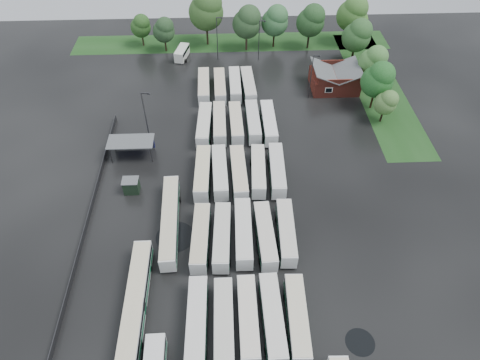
{
  "coord_description": "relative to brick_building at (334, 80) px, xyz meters",
  "views": [
    {
      "loc": [
        -0.11,
        -38.1,
        52.36
      ],
      "look_at": [
        2.0,
        12.0,
        2.5
      ],
      "focal_mm": 32.0,
      "sensor_mm": 36.0,
      "label": 1
    }
  ],
  "objects": [
    {
      "name": "ground",
      "position": [
        -24.0,
        -42.77,
        -1.87
      ],
      "size": [
        160.0,
        160.0,
        0.0
      ],
      "primitive_type": "plane",
      "color": "black",
      "rests_on": "ground"
    },
    {
      "name": "brick_building",
      "position": [
        0.0,
        0.0,
        0.0
      ],
      "size": [
        10.07,
        8.6,
        5.39
      ],
      "color": "maroon",
      "rests_on": "ground"
    },
    {
      "name": "wash_shed",
      "position": [
        -41.2,
        -20.74,
        1.12
      ],
      "size": [
        8.2,
        4.2,
        3.58
      ],
      "color": "#2D2D30",
      "rests_on": "ground"
    },
    {
      "name": "utility_hut",
      "position": [
        -40.2,
        -30.17,
        -0.55
      ],
      "size": [
        2.7,
        2.2,
        2.62
      ],
      "color": "black",
      "rests_on": "ground"
    },
    {
      "name": "grass_strip_north",
      "position": [
        -22.0,
        22.03,
        -1.86
      ],
      "size": [
        80.0,
        10.0,
        0.01
      ],
      "primitive_type": "cube",
      "color": "#183E14",
      "rests_on": "ground"
    },
    {
      "name": "grass_strip_east",
      "position": [
        10.0,
        0.03,
        -1.86
      ],
      "size": [
        10.0,
        50.0,
        0.01
      ],
      "primitive_type": "cube",
      "color": "#183E14",
      "rests_on": "ground"
    },
    {
      "name": "west_fence",
      "position": [
        -46.2,
        -34.77,
        -1.27
      ],
      "size": [
        0.1,
        50.0,
        1.2
      ],
      "primitive_type": "cube",
      "color": "#2D2D30",
      "rests_on": "ground"
    },
    {
      "name": "bus_r1c0",
      "position": [
        -28.46,
        -55.06,
        -0.09
      ],
      "size": [
        2.63,
        11.61,
        3.22
      ],
      "rotation": [
        0.0,
        0.0,
        -0.01
      ],
      "color": "silver",
      "rests_on": "ground"
    },
    {
      "name": "bus_r1c1",
      "position": [
        -25.08,
        -55.44,
        -0.1
      ],
      "size": [
        2.48,
        11.53,
        3.21
      ],
      "rotation": [
        0.0,
        0.0,
        -0.0
      ],
      "color": "silver",
      "rests_on": "ground"
    },
    {
      "name": "bus_r1c2",
      "position": [
        -22.0,
        -54.99,
        -0.13
      ],
      "size": [
        2.45,
        11.34,
        3.15
      ],
      "rotation": [
        0.0,
        0.0,
        0.0
      ],
      "color": "silver",
      "rests_on": "ground"
    },
    {
      "name": "bus_r1c3",
      "position": [
        -18.9,
        -54.99,
        -0.09
      ],
      "size": [
        2.73,
        11.65,
        3.23
      ],
      "rotation": [
        0.0,
        0.0,
        0.02
      ],
      "color": "silver",
      "rests_on": "ground"
    },
    {
      "name": "bus_r1c4",
      "position": [
        -15.79,
        -55.17,
        -0.12
      ],
      "size": [
        2.82,
        11.49,
        3.18
      ],
      "rotation": [
        0.0,
        0.0,
        -0.04
      ],
      "color": "silver",
      "rests_on": "ground"
    },
    {
      "name": "bus_r2c0",
      "position": [
        -28.31,
        -41.79,
        -0.13
      ],
      "size": [
        2.87,
        11.44,
        3.16
      ],
      "rotation": [
        0.0,
        0.0,
        -0.04
      ],
      "color": "silver",
      "rests_on": "ground"
    },
    {
      "name": "bus_r2c1",
      "position": [
        -25.14,
        -41.79,
        -0.13
      ],
      "size": [
        2.92,
        11.46,
        3.16
      ],
      "rotation": [
        0.0,
        0.0,
        -0.05
      ],
      "color": "silver",
      "rests_on": "ground"
    },
    {
      "name": "bus_r2c2",
      "position": [
        -21.93,
        -41.23,
        -0.08
      ],
      "size": [
        2.66,
        11.69,
        3.24
      ],
      "rotation": [
        0.0,
        0.0,
        -0.02
      ],
      "color": "silver",
      "rests_on": "ground"
    },
    {
      "name": "bus_r2c3",
      "position": [
        -18.71,
        -41.83,
        -0.13
      ],
      "size": [
        2.84,
        11.42,
        3.16
      ],
      "rotation": [
        0.0,
        0.0,
        0.04
      ],
      "color": "silver",
      "rests_on": "ground"
    },
    {
      "name": "bus_r2c4",
      "position": [
        -15.52,
        -41.31,
        -0.15
      ],
      "size": [
        2.79,
        11.27,
        3.11
      ],
      "rotation": [
        0.0,
        0.0,
        -0.04
      ],
      "color": "silver",
      "rests_on": "ground"
    },
    {
      "name": "bus_r3c0",
      "position": [
        -28.28,
        -28.04,
        -0.09
      ],
      "size": [
        2.79,
        11.64,
        3.22
      ],
      "rotation": [
        0.0,
        0.0,
        -0.03
      ],
      "color": "silver",
      "rests_on": "ground"
    },
    {
      "name": "bus_r3c1",
      "position": [
        -25.32,
        -27.92,
        -0.11
      ],
      "size": [
        2.82,
        11.56,
        3.2
      ],
      "rotation": [
        0.0,
        0.0,
        0.03
      ],
      "color": "silver",
      "rests_on": "ground"
    },
    {
      "name": "bus_r3c2",
      "position": [
        -22.09,
        -28.31,
        -0.09
      ],
      "size": [
        2.85,
        11.69,
        3.23
      ],
      "rotation": [
        0.0,
        0.0,
        0.03
      ],
      "color": "silver",
      "rests_on": "ground"
    },
    {
      "name": "bus_r3c3",
      "position": [
        -18.75,
        -27.87,
        -0.15
      ],
      "size": [
        2.92,
        11.28,
        3.11
      ],
      "rotation": [
        0.0,
        0.0,
        -0.05
      ],
      "color": "silver",
      "rests_on": "ground"
    },
    {
      "name": "bus_r3c4",
      "position": [
        -15.52,
        -27.88,
        -0.1
      ],
      "size": [
        2.87,
        11.6,
        3.21
      ],
      "rotation": [
        0.0,
        0.0,
        -0.04
      ],
      "color": "silver",
      "rests_on": "ground"
    },
    {
      "name": "bus_r4c0",
      "position": [
        -28.23,
        -14.62,
        -0.1
      ],
      "size": [
        2.97,
        11.63,
        3.21
      ],
      "rotation": [
        0.0,
        0.0,
        -0.05
      ],
      "color": "silver",
      "rests_on": "ground"
    },
    {
      "name": "bus_r4c1",
      "position": [
        -25.27,
        -14.17,
        -0.14
      ],
      "size": [
        2.47,
        11.29,
        3.14
      ],
      "rotation": [
        0.0,
        0.0,
        0.01
      ],
      "color": "silver",
      "rests_on": "ground"
    },
    {
      "name": "bus_r4c2",
      "position": [
        -22.07,
        -14.24,
        -0.17
      ],
      "size": [
        2.63,
        11.15,
        3.09
      ],
      "rotation": [
        0.0,
        0.0,
        0.03
      ],
      "color": "silver",
      "rests_on": "ground"
    },
    {
      "name": "bus_r4c3",
      "position": [
        -18.76,
        -14.02,
        -0.13
      ],
      "size": [
        2.61,
        11.4,
        3.16
      ],
      "rotation": [
        0.0,
        0.0,
        0.02
      ],
      "color": "silver",
      "rests_on": "ground"
    },
    {
      "name": "bus_r4c4",
      "position": [
        -15.74,
        -14.52,
        -0.08
      ],
      "size": [
        2.55,
        11.7,
        3.25
      ],
      "rotation": [
        0.0,
        0.0,
        0.01
      ],
      "color": "silver",
      "rests_on": "ground"
    },
    {
      "name": "bus_r5c0",
      "position": [
        -28.56,
        -0.89,
        -0.13
      ],
      "size": [
        2.64,
        11.36,
        3.15
      ],
      "rotation": [
        0.0,
        0.0,
        0.02
      ],
      "color": "silver",
      "rests_on": "ground"
    },
    {
      "name": "bus_r5c1",
      "position": [
        -25.11,
        -1.05,
        -0.16
      ],
      "size": [
        2.63,
        11.22,
        3.11
      ],
      "rotation": [
        0.0,
        0.0,
        0.02
      ],
      "color": "silver",
      "rests_on": "ground"
    },
    {
      "name": "bus_r5c2",
      "position": [
        -21.82,
        -0.62,
        -0.16
      ],
      "size": [
        2.45,
        11.14,
        3.1
      ],
      "rotation": [
        0.0,
        0.0,
        0.01
      ],
      "color": "silver",
      "rests_on": "ground"
    },
    {
      "name": "bus_r5c3",
      "position": [
        -18.95,
        -1.09,
        -0.09
      ],
      "size": [
        2.96,
        11.68,
        3.22
      ],
      "rotation": [
        0.0,
        0.0,
        0.04
      ],
      "color": "silver",
      "rests_on": "ground"
    },
    {
      "name": "artic_bus_west_b",
      "position": [
        -33.09,
        -38.38,
        -0.12
      ],
      "size": [
        2.99,
        17.02,
        3.15
      ],
      "rotation": [
        0.0,
        0.0,
        0.04
      ],
      "color": "silver",
      "rests_on": "ground"
    },
    {
      "name": "artic_bus_west_c",
      "position": [
        -36.48,
        -51.86,
        -0.07
      ],
      "size": [
        2.5,
        17.45,
        3.24
      ],
      "rotation": [
        0.0,
        0.0,
        0.0
      ],
      "color": "silver",
      "rests_on": "ground"
    },
    {
      "name": "minibus",
      "position": [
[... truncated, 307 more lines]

